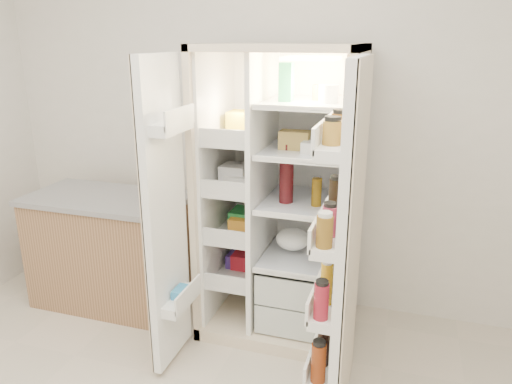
% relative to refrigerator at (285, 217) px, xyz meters
% --- Properties ---
extents(wall_back, '(4.00, 0.02, 2.70)m').
position_rel_refrigerator_xyz_m(wall_back, '(-0.21, 0.35, 0.61)').
color(wall_back, silver).
rests_on(wall_back, floor).
extents(refrigerator, '(0.92, 0.70, 1.80)m').
position_rel_refrigerator_xyz_m(refrigerator, '(0.00, 0.00, 0.00)').
color(refrigerator, beige).
rests_on(refrigerator, floor).
extents(freezer_door, '(0.15, 0.40, 1.72)m').
position_rel_refrigerator_xyz_m(freezer_door, '(-0.51, -0.60, 0.15)').
color(freezer_door, white).
rests_on(freezer_door, floor).
extents(fridge_door, '(0.17, 0.58, 1.72)m').
position_rel_refrigerator_xyz_m(fridge_door, '(0.47, -0.70, 0.13)').
color(fridge_door, white).
rests_on(fridge_door, floor).
extents(kitchen_counter, '(1.10, 0.59, 0.80)m').
position_rel_refrigerator_xyz_m(kitchen_counter, '(-1.22, -0.12, -0.34)').
color(kitchen_counter, '#9F754F').
rests_on(kitchen_counter, floor).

